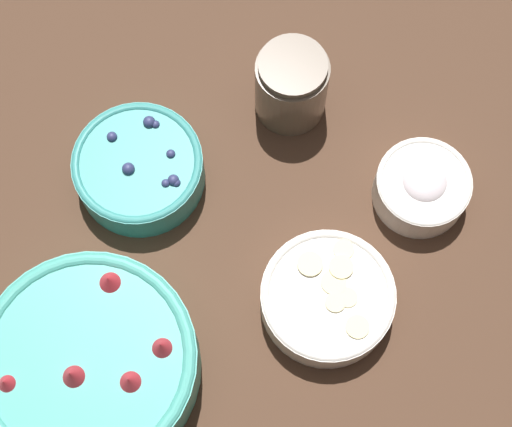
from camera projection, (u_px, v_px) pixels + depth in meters
The scene contains 6 objects.
ground_plane at pixel (208, 222), 1.09m from camera, with size 4.00×4.00×0.00m, color #4C3323.
bowl_strawberries at pixel (90, 363), 0.98m from camera, with size 0.25×0.25×0.10m.
bowl_blueberries at pixel (139, 168), 1.07m from camera, with size 0.16×0.16×0.06m.
bowl_bananas at pixel (327, 298), 1.02m from camera, with size 0.16×0.16×0.05m.
bowl_cream at pixel (422, 187), 1.07m from camera, with size 0.12×0.12×0.06m.
jar_chocolate at pixel (291, 87), 1.09m from camera, with size 0.09×0.09×0.11m.
Camera 1 is at (0.22, 0.28, 1.03)m, focal length 60.00 mm.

